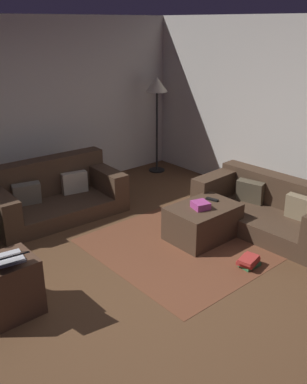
{
  "coord_description": "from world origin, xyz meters",
  "views": [
    {
      "loc": [
        -2.12,
        -2.72,
        2.5
      ],
      "look_at": [
        0.69,
        0.55,
        0.75
      ],
      "focal_mm": 39.3,
      "sensor_mm": 36.0,
      "label": 1
    }
  ],
  "objects_px": {
    "laptop": "(4,259)",
    "gift_box": "(201,205)",
    "corner_lamp": "(157,92)",
    "couch_left": "(53,195)",
    "ottoman": "(203,222)",
    "couch_right": "(271,209)",
    "side_table": "(8,288)",
    "book_stack": "(249,261)",
    "tv_remote": "(212,199)"
  },
  "relations": [
    {
      "from": "couch_right",
      "to": "book_stack",
      "type": "xyz_separation_m",
      "value": [
        -0.97,
        -0.41,
        -0.19
      ]
    },
    {
      "from": "side_table",
      "to": "laptop",
      "type": "bearing_deg",
      "value": -98.96
    },
    {
      "from": "gift_box",
      "to": "side_table",
      "type": "height_order",
      "value": "side_table"
    },
    {
      "from": "gift_box",
      "to": "couch_left",
      "type": "bearing_deg",
      "value": 117.68
    },
    {
      "from": "side_table",
      "to": "book_stack",
      "type": "height_order",
      "value": "side_table"
    },
    {
      "from": "gift_box",
      "to": "corner_lamp",
      "type": "bearing_deg",
      "value": 60.34
    },
    {
      "from": "ottoman",
      "to": "book_stack",
      "type": "relative_size",
      "value": 2.84
    },
    {
      "from": "side_table",
      "to": "corner_lamp",
      "type": "height_order",
      "value": "corner_lamp"
    },
    {
      "from": "tv_remote",
      "to": "corner_lamp",
      "type": "relative_size",
      "value": 0.1
    },
    {
      "from": "couch_left",
      "to": "laptop",
      "type": "bearing_deg",
      "value": 54.89
    },
    {
      "from": "tv_remote",
      "to": "book_stack",
      "type": "distance_m",
      "value": 0.99
    },
    {
      "from": "laptop",
      "to": "gift_box",
      "type": "bearing_deg",
      "value": -2.29
    },
    {
      "from": "couch_left",
      "to": "gift_box",
      "type": "distance_m",
      "value": 2.11
    },
    {
      "from": "side_table",
      "to": "corner_lamp",
      "type": "xyz_separation_m",
      "value": [
        3.65,
        2.13,
        1.13
      ]
    },
    {
      "from": "couch_left",
      "to": "ottoman",
      "type": "relative_size",
      "value": 2.14
    },
    {
      "from": "gift_box",
      "to": "corner_lamp",
      "type": "relative_size",
      "value": 0.12
    },
    {
      "from": "couch_right",
      "to": "tv_remote",
      "type": "height_order",
      "value": "couch_right"
    },
    {
      "from": "gift_box",
      "to": "side_table",
      "type": "xyz_separation_m",
      "value": [
        -2.34,
        0.16,
        -0.19
      ]
    },
    {
      "from": "couch_left",
      "to": "tv_remote",
      "type": "xyz_separation_m",
      "value": [
        1.26,
        -1.79,
        0.16
      ]
    },
    {
      "from": "couch_right",
      "to": "couch_left",
      "type": "bearing_deg",
      "value": 37.97
    },
    {
      "from": "tv_remote",
      "to": "side_table",
      "type": "xyz_separation_m",
      "value": [
        -2.63,
        0.08,
        -0.16
      ]
    },
    {
      "from": "laptop",
      "to": "tv_remote",
      "type": "bearing_deg",
      "value": -0.44
    },
    {
      "from": "ottoman",
      "to": "corner_lamp",
      "type": "height_order",
      "value": "corner_lamp"
    },
    {
      "from": "gift_box",
      "to": "tv_remote",
      "type": "xyz_separation_m",
      "value": [
        0.29,
        0.07,
        -0.03
      ]
    },
    {
      "from": "couch_right",
      "to": "tv_remote",
      "type": "bearing_deg",
      "value": 52.86
    },
    {
      "from": "couch_right",
      "to": "corner_lamp",
      "type": "bearing_deg",
      "value": -10.5
    },
    {
      "from": "laptop",
      "to": "book_stack",
      "type": "distance_m",
      "value": 2.54
    },
    {
      "from": "gift_box",
      "to": "corner_lamp",
      "type": "xyz_separation_m",
      "value": [
        1.3,
        2.29,
        0.94
      ]
    },
    {
      "from": "couch_right",
      "to": "book_stack",
      "type": "height_order",
      "value": "couch_right"
    },
    {
      "from": "couch_left",
      "to": "laptop",
      "type": "distance_m",
      "value": 2.27
    },
    {
      "from": "laptop",
      "to": "corner_lamp",
      "type": "bearing_deg",
      "value": 30.97
    },
    {
      "from": "couch_right",
      "to": "gift_box",
      "type": "relative_size",
      "value": 9.76
    },
    {
      "from": "corner_lamp",
      "to": "gift_box",
      "type": "bearing_deg",
      "value": -119.66
    },
    {
      "from": "laptop",
      "to": "corner_lamp",
      "type": "height_order",
      "value": "corner_lamp"
    },
    {
      "from": "couch_left",
      "to": "side_table",
      "type": "distance_m",
      "value": 2.18
    },
    {
      "from": "book_stack",
      "to": "corner_lamp",
      "type": "bearing_deg",
      "value": 66.4
    },
    {
      "from": "couch_right",
      "to": "side_table",
      "type": "xyz_separation_m",
      "value": [
        -3.28,
        0.53,
        0.02
      ]
    },
    {
      "from": "tv_remote",
      "to": "corner_lamp",
      "type": "bearing_deg",
      "value": 50.82
    },
    {
      "from": "side_table",
      "to": "couch_right",
      "type": "bearing_deg",
      "value": -9.18
    },
    {
      "from": "ottoman",
      "to": "gift_box",
      "type": "bearing_deg",
      "value": -164.55
    },
    {
      "from": "side_table",
      "to": "ottoman",
      "type": "bearing_deg",
      "value": -3.24
    },
    {
      "from": "couch_right",
      "to": "ottoman",
      "type": "distance_m",
      "value": 0.95
    },
    {
      "from": "couch_left",
      "to": "corner_lamp",
      "type": "relative_size",
      "value": 1.1
    },
    {
      "from": "couch_left",
      "to": "gift_box",
      "type": "height_order",
      "value": "couch_left"
    },
    {
      "from": "book_stack",
      "to": "corner_lamp",
      "type": "relative_size",
      "value": 0.18
    },
    {
      "from": "laptop",
      "to": "book_stack",
      "type": "relative_size",
      "value": 1.51
    },
    {
      "from": "ottoman",
      "to": "side_table",
      "type": "height_order",
      "value": "side_table"
    },
    {
      "from": "corner_lamp",
      "to": "couch_left",
      "type": "bearing_deg",
      "value": -169.31
    },
    {
      "from": "gift_box",
      "to": "tv_remote",
      "type": "relative_size",
      "value": 1.2
    },
    {
      "from": "tv_remote",
      "to": "ottoman",
      "type": "bearing_deg",
      "value": 179.6
    }
  ]
}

